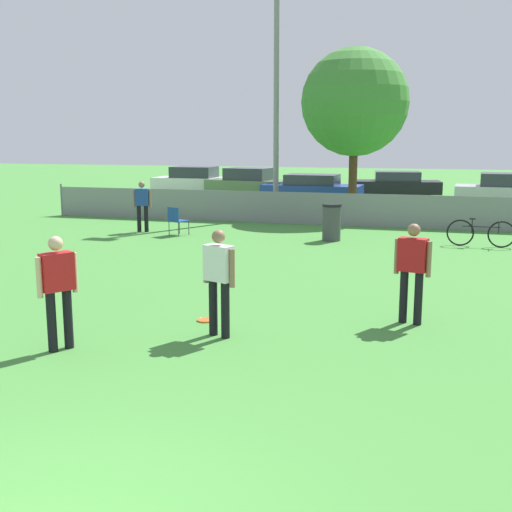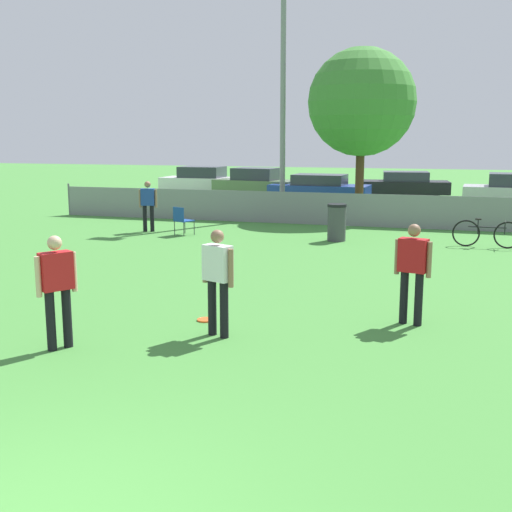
{
  "view_description": "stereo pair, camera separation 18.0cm",
  "coord_description": "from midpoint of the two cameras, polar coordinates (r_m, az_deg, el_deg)",
  "views": [
    {
      "loc": [
        2.74,
        -3.58,
        2.95
      ],
      "look_at": [
        -0.07,
        6.29,
        1.05
      ],
      "focal_mm": 45.0,
      "sensor_mm": 36.0,
      "label": 1
    },
    {
      "loc": [
        2.91,
        -3.53,
        2.95
      ],
      "look_at": [
        -0.07,
        6.29,
        1.05
      ],
      "focal_mm": 45.0,
      "sensor_mm": 36.0,
      "label": 2
    }
  ],
  "objects": [
    {
      "name": "parked_car_dark",
      "position": [
        33.02,
        12.28,
        6.23
      ],
      "size": [
        4.41,
        2.32,
        1.28
      ],
      "rotation": [
        0.0,
        0.0,
        0.12
      ],
      "color": "black",
      "rests_on": "ground_plane"
    },
    {
      "name": "parked_car_silver",
      "position": [
        29.42,
        21.27,
        5.39
      ],
      "size": [
        4.35,
        2.05,
        1.46
      ],
      "rotation": [
        0.0,
        0.0,
        -0.05
      ],
      "color": "black",
      "rests_on": "ground_plane"
    },
    {
      "name": "folding_chair_sideline",
      "position": [
        19.72,
        -7.33,
        3.29
      ],
      "size": [
        0.63,
        0.63,
        0.87
      ],
      "rotation": [
        0.0,
        0.0,
        2.71
      ],
      "color": "#333338",
      "rests_on": "ground_plane"
    },
    {
      "name": "frisbee_disc",
      "position": [
        10.57,
        -4.99,
        -5.69
      ],
      "size": [
        0.28,
        0.28,
        0.03
      ],
      "color": "#E5591E",
      "rests_on": "ground_plane"
    },
    {
      "name": "parked_car_blue",
      "position": [
        29.31,
        4.83,
        5.97
      ],
      "size": [
        4.49,
        2.01,
        1.31
      ],
      "rotation": [
        0.0,
        0.0,
        -0.04
      ],
      "color": "black",
      "rests_on": "ground_plane"
    },
    {
      "name": "parked_car_olive",
      "position": [
        31.12,
        -0.83,
        6.38
      ],
      "size": [
        4.18,
        2.23,
        1.51
      ],
      "rotation": [
        0.0,
        0.0,
        -0.14
      ],
      "color": "black",
      "rests_on": "ground_plane"
    },
    {
      "name": "trash_bin",
      "position": [
        18.68,
        6.46,
        3.01
      ],
      "size": [
        0.55,
        0.55,
        1.07
      ],
      "color": "#3F3F44",
      "rests_on": "ground_plane"
    },
    {
      "name": "player_receiver_white",
      "position": [
        9.52,
        -3.86,
        -1.7
      ],
      "size": [
        0.56,
        0.37,
        1.62
      ],
      "rotation": [
        0.0,
        0.0,
        -0.39
      ],
      "color": "black",
      "rests_on": "ground_plane"
    },
    {
      "name": "light_pole",
      "position": [
        24.25,
        1.62,
        17.4
      ],
      "size": [
        0.9,
        0.36,
        10.16
      ],
      "color": "gray",
      "rests_on": "ground_plane"
    },
    {
      "name": "player_thrower_red",
      "position": [
        9.34,
        -17.74,
        -2.42
      ],
      "size": [
        0.42,
        0.52,
        1.62
      ],
      "rotation": [
        0.0,
        0.0,
        1.01
      ],
      "color": "black",
      "rests_on": "ground_plane"
    },
    {
      "name": "fence_backline",
      "position": [
        21.87,
        8.41,
        4.08
      ],
      "size": [
        22.43,
        0.07,
        1.21
      ],
      "color": "gray",
      "rests_on": "ground_plane"
    },
    {
      "name": "bicycle_sideline",
      "position": [
        18.53,
        19.1,
        1.94
      ],
      "size": [
        1.81,
        0.44,
        0.79
      ],
      "rotation": [
        0.0,
        0.0,
        -0.03
      ],
      "color": "black",
      "rests_on": "ground_plane"
    },
    {
      "name": "player_defender_red",
      "position": [
        10.44,
        13.24,
        -0.87
      ],
      "size": [
        0.58,
        0.33,
        1.62
      ],
      "rotation": [
        0.0,
        0.0,
        -0.27
      ],
      "color": "black",
      "rests_on": "ground_plane"
    },
    {
      "name": "spectator_in_blue",
      "position": [
        20.59,
        -10.33,
        4.67
      ],
      "size": [
        0.56,
        0.32,
        1.6
      ],
      "rotation": [
        0.0,
        0.0,
        3.41
      ],
      "color": "black",
      "rests_on": "ground_plane"
    },
    {
      "name": "parked_car_white",
      "position": [
        33.24,
        -5.66,
        6.59
      ],
      "size": [
        4.11,
        1.83,
        1.49
      ],
      "rotation": [
        0.0,
        0.0,
        0.0
      ],
      "color": "black",
      "rests_on": "ground_plane"
    },
    {
      "name": "tree_near_pole",
      "position": [
        24.68,
        8.57,
        13.34
      ],
      "size": [
        3.98,
        3.98,
        6.23
      ],
      "color": "#4C331E",
      "rests_on": "ground_plane"
    }
  ]
}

